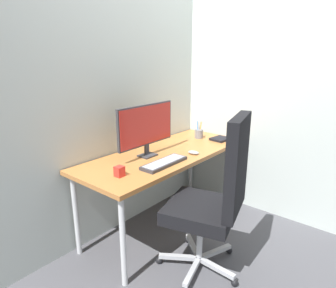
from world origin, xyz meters
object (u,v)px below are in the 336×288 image
Objects in this scene: office_chair at (216,195)px; mouse at (194,153)px; pen_holder at (199,134)px; notebook at (220,139)px; monitor at (146,126)px; keyboard at (164,163)px; desk_clamp_accessory at (119,171)px.

mouse is (0.36, 0.44, 0.12)m from office_chair.
notebook is at bearing -71.60° from pen_holder.
notebook is (0.07, -0.21, -0.03)m from pen_holder.
office_chair reaches higher than notebook.
monitor is at bearing 178.39° from pen_holder.
monitor reaches higher than keyboard.
monitor is 3.49× the size of pen_holder.
pen_holder is 2.40× the size of desk_clamp_accessory.
keyboard is 5.76× the size of desk_clamp_accessory.
notebook is at bearing -15.79° from monitor.
pen_holder reaches higher than notebook.
desk_clamp_accessory reaches higher than keyboard.
desk_clamp_accessory is (-1.24, 0.07, 0.02)m from notebook.
mouse is (0.28, -0.28, -0.24)m from monitor.
keyboard is at bearing -104.87° from monitor.
monitor is 6.25× the size of mouse.
pen_holder is (0.46, 0.26, 0.03)m from mouse.
mouse is at bearing -5.28° from keyboard.
monitor is at bearing 170.80° from notebook.
office_chair is 0.80m from monitor.
monitor is 0.51m from desk_clamp_accessory.
desk_clamp_accessory reaches higher than notebook.
mouse is at bearing -44.70° from monitor.
notebook is (0.81, -0.23, -0.24)m from monitor.
mouse is 0.53m from pen_holder.
mouse reaches higher than keyboard.
keyboard is at bearing 87.97° from office_chair.
office_chair is 0.68m from desk_clamp_accessory.
notebook is at bearing -6.36° from mouse.
desk_clamp_accessory is at bearing 158.91° from mouse.
monitor reaches higher than notebook.
monitor reaches higher than mouse.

